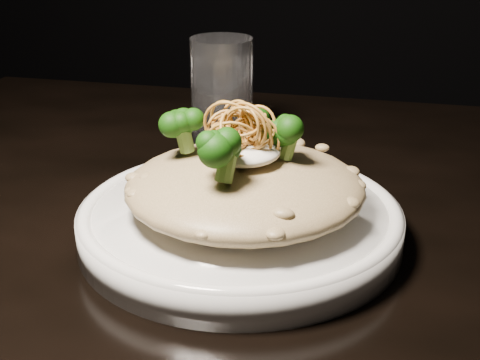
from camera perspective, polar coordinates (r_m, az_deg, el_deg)
name	(u,v)px	position (r m, az deg, el deg)	size (l,w,h in m)	color
table	(294,286)	(0.68, 4.63, -9.01)	(1.10, 0.80, 0.75)	black
plate	(240,223)	(0.58, 0.00, -3.71)	(0.28, 0.28, 0.03)	white
risotto	(245,186)	(0.56, 0.43, -0.55)	(0.20, 0.20, 0.04)	brown
broccoli	(235,134)	(0.55, -0.43, 3.92)	(0.12, 0.12, 0.04)	black
cheese	(243,151)	(0.55, 0.29, 2.45)	(0.06, 0.06, 0.02)	white
shallots	(242,122)	(0.54, 0.17, 5.00)	(0.05, 0.05, 0.03)	brown
drinking_glass	(222,93)	(0.79, -1.55, 7.47)	(0.07, 0.07, 0.13)	white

